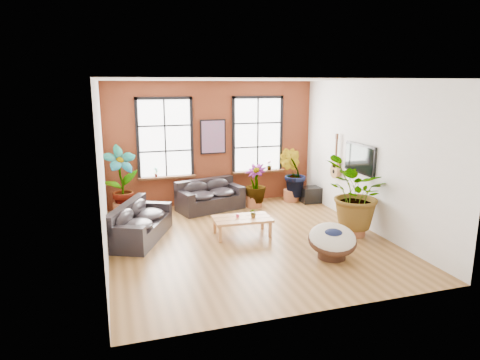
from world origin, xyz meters
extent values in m
cube|color=brown|center=(0.00, 0.00, -0.01)|extent=(6.00, 6.50, 0.02)
cube|color=white|center=(0.00, 0.00, 3.51)|extent=(6.00, 6.50, 0.02)
cube|color=maroon|center=(0.00, 3.26, 1.75)|extent=(6.00, 0.02, 3.50)
cube|color=silver|center=(0.00, -3.26, 1.75)|extent=(6.00, 0.02, 3.50)
cube|color=silver|center=(-3.01, 0.00, 1.75)|extent=(0.02, 6.50, 3.50)
cube|color=silver|center=(3.01, 0.00, 1.75)|extent=(0.02, 6.50, 3.50)
cube|color=white|center=(-1.35, 3.20, 1.95)|extent=(1.40, 0.02, 2.10)
cube|color=#3F2111|center=(-1.35, 3.13, 0.87)|extent=(1.60, 0.22, 0.06)
cube|color=white|center=(1.35, 3.20, 1.95)|extent=(1.40, 0.02, 2.10)
cube|color=#3F2111|center=(1.35, 3.13, 0.87)|extent=(1.60, 0.22, 0.06)
cube|color=black|center=(-0.25, 2.55, 0.20)|extent=(1.95, 1.33, 0.40)
cube|color=black|center=(-0.34, 2.86, 0.61)|extent=(1.77, 0.70, 0.41)
cube|color=black|center=(-1.01, 2.33, 0.51)|extent=(0.44, 0.89, 0.21)
cube|color=black|center=(0.50, 2.77, 0.51)|extent=(0.44, 0.89, 0.21)
ellipsoid|color=black|center=(-0.57, 2.41, 0.46)|extent=(0.92, 0.91, 0.23)
ellipsoid|color=black|center=(-0.64, 2.65, 0.61)|extent=(0.78, 0.43, 0.40)
ellipsoid|color=black|center=(0.09, 2.60, 0.46)|extent=(0.92, 0.91, 0.23)
ellipsoid|color=black|center=(0.02, 2.84, 0.61)|extent=(0.78, 0.43, 0.40)
cube|color=black|center=(-2.28, 0.78, 0.20)|extent=(1.62, 2.20, 0.40)
cube|color=black|center=(-2.57, 0.91, 0.60)|extent=(1.04, 1.93, 0.41)
cube|color=black|center=(-2.66, -0.05, 0.50)|extent=(0.86, 0.54, 0.21)
cube|color=black|center=(-1.90, 1.60, 0.50)|extent=(0.86, 0.54, 0.21)
ellipsoid|color=black|center=(-2.40, 0.39, 0.45)|extent=(1.02, 1.10, 0.23)
ellipsoid|color=black|center=(-2.63, 0.49, 0.60)|extent=(0.58, 0.90, 0.39)
ellipsoid|color=black|center=(-2.07, 1.12, 0.45)|extent=(1.02, 1.10, 0.23)
ellipsoid|color=black|center=(-2.29, 1.23, 0.60)|extent=(0.58, 0.90, 0.39)
cube|color=#AE723E|center=(-0.03, 0.33, 0.40)|extent=(1.35, 0.81, 0.06)
cube|color=#3F2111|center=(-0.04, 0.21, 0.42)|extent=(1.32, 0.07, 0.00)
cube|color=#3F2111|center=(-0.03, 0.46, 0.42)|extent=(1.32, 0.07, 0.00)
cube|color=#AE723E|center=(-0.63, 0.06, 0.18)|extent=(0.07, 0.07, 0.37)
cube|color=#AE723E|center=(0.54, 0.01, 0.18)|extent=(0.07, 0.07, 0.37)
cube|color=#AE723E|center=(-0.60, 0.66, 0.18)|extent=(0.07, 0.07, 0.37)
cube|color=#AE723E|center=(0.56, 0.61, 0.18)|extent=(0.07, 0.07, 0.37)
cylinder|color=#D93652|center=(-0.13, 0.39, 0.47)|extent=(0.08, 0.08, 0.08)
cylinder|color=#3A2114|center=(1.30, -1.44, 0.11)|extent=(0.70, 0.70, 0.22)
torus|color=#3A2114|center=(1.30, -1.44, 0.37)|extent=(1.21, 1.21, 0.44)
ellipsoid|color=beige|center=(1.30, -1.44, 0.43)|extent=(1.18, 1.22, 0.60)
ellipsoid|color=#121939|center=(1.28, -1.49, 0.54)|extent=(0.44, 0.39, 0.17)
cube|color=black|center=(0.00, 3.19, 1.95)|extent=(0.74, 0.04, 0.98)
cube|color=#0C7F8C|center=(0.00, 3.16, 1.95)|extent=(0.66, 0.02, 0.90)
cube|color=black|center=(2.95, 0.30, 1.65)|extent=(0.06, 1.25, 0.72)
cube|color=black|center=(2.92, 0.30, 1.65)|extent=(0.01, 1.15, 0.62)
cylinder|color=#B27F4C|center=(2.90, 1.35, 1.13)|extent=(0.09, 0.38, 0.38)
cylinder|color=#B27F4C|center=(2.90, 1.35, 1.38)|extent=(0.09, 0.30, 0.30)
cylinder|color=black|center=(2.90, 1.35, 1.13)|extent=(0.09, 0.11, 0.11)
cube|color=#3F2111|center=(2.90, 1.35, 1.75)|extent=(0.04, 0.05, 0.55)
cube|color=#3F2111|center=(2.90, 1.35, 2.07)|extent=(0.06, 0.06, 0.14)
cube|color=black|center=(2.74, 2.41, 0.23)|extent=(0.58, 0.50, 0.46)
cylinder|color=#965231|center=(-2.59, 2.62, 0.19)|extent=(0.61, 0.61, 0.38)
cylinder|color=#965231|center=(2.26, 2.72, 0.17)|extent=(0.58, 0.58, 0.35)
cylinder|color=#965231|center=(2.45, -0.43, 0.18)|extent=(0.50, 0.50, 0.36)
cylinder|color=#965231|center=(0.99, 2.46, 0.16)|extent=(0.57, 0.57, 0.33)
imported|color=#165115|center=(-2.60, 2.64, 1.02)|extent=(1.07, 0.88, 1.74)
imported|color=#165115|center=(2.28, 2.71, 0.85)|extent=(0.99, 0.97, 1.40)
imported|color=#165115|center=(2.43, -0.45, 0.99)|extent=(1.98, 1.96, 1.66)
imported|color=#165115|center=(1.03, 2.45, 0.68)|extent=(0.85, 0.85, 1.08)
imported|color=#165115|center=(0.22, 0.27, 0.53)|extent=(0.22, 0.20, 0.22)
imported|color=#165115|center=(-1.65, 3.13, 1.04)|extent=(0.17, 0.17, 0.27)
imported|color=#165115|center=(1.70, 3.13, 1.04)|extent=(0.19, 0.19, 0.27)
camera|label=1|loc=(-2.85, -8.59, 3.43)|focal=32.00mm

